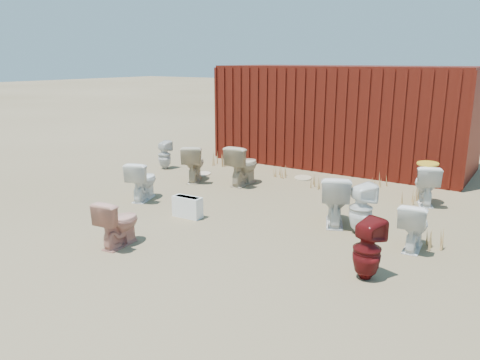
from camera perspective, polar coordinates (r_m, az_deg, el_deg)
The scene contains 22 objects.
ground at distance 7.66m, azimuth -2.49°, elevation -4.92°, with size 100.00×100.00×0.00m, color brown.
shipping_container at distance 11.91m, azimuth 12.46°, elevation 7.65°, with size 6.00×2.40×2.40m, color #4D120C.
toilet_front_a at distance 8.86m, azimuth -11.78°, elevation -0.06°, with size 0.41×0.72×0.73m, color white.
toilet_front_pink at distance 6.76m, azimuth -14.60°, elevation -5.03°, with size 0.38×0.66×0.68m, color tan.
toilet_front_c at distance 7.53m, azimuth 11.50°, elevation -2.33°, with size 0.45×0.79×0.81m, color white.
toilet_front_maroon at distance 5.77m, azimuth 15.24°, elevation -8.16°, with size 0.33×0.34×0.74m, color #5C0F11.
toilet_front_e at distance 6.87m, azimuth 20.44°, elevation -5.23°, with size 0.37×0.66×0.67m, color white.
toilet_back_a at distance 11.32m, azimuth -9.20°, elevation 3.03°, with size 0.30×0.31×0.67m, color silver.
toilet_back_beige_left at distance 10.08m, azimuth -5.66°, elevation 2.07°, with size 0.44×0.77×0.78m, color #CAB693.
toilet_back_beige_right at distance 9.73m, azimuth 0.36°, elevation 1.85°, with size 0.47×0.82×0.84m, color #C9B593.
toilet_back_yellowlid at distance 9.06m, azimuth 21.70°, elevation -0.48°, with size 0.41×0.72×0.73m, color white.
toilet_back_e at distance 7.21m, azimuth 14.53°, elevation -3.41°, with size 0.35×0.36×0.77m, color white.
yellow_lid at distance 8.97m, azimuth 21.93°, elevation 1.87°, with size 0.37×0.47×0.03m, color gold.
loose_tank at distance 7.81m, azimuth -6.42°, elevation -3.28°, with size 0.50×0.20×0.35m, color white.
loose_lid_near at distance 10.41m, azimuth 7.70°, elevation 0.26°, with size 0.38×0.49×0.02m, color #BEAF89.
loose_lid_far at distance 10.71m, azimuth -4.63°, elevation 0.74°, with size 0.36×0.47×0.02m, color beige.
weed_clump_a at distance 11.51m, azimuth -2.63°, elevation 2.48°, with size 0.36×0.36×0.31m, color #A57C42.
weed_clump_b at distance 9.71m, azimuth 9.34°, elevation -0.13°, with size 0.32×0.32×0.26m, color #A57C42.
weed_clump_c at distance 9.10m, azimuth 20.09°, elevation -1.60°, with size 0.36×0.36×0.32m, color #A57C42.
weed_clump_d at distance 10.48m, azimuth 5.02°, elevation 1.06°, with size 0.30×0.30×0.25m, color #A57C42.
weed_clump_e at distance 10.02m, azimuth 16.78°, elevation -0.08°, with size 0.34×0.34×0.27m, color #A57C42.
weed_clump_f at distance 7.02m, azimuth 22.64°, elevation -6.74°, with size 0.28×0.28×0.27m, color #A57C42.
Camera 1 is at (4.27, -5.83, 2.54)m, focal length 35.00 mm.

